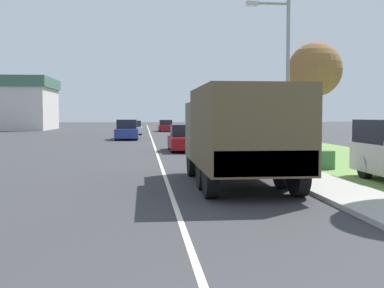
# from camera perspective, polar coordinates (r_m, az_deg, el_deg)

# --- Properties ---
(ground_plane) EXTENTS (180.00, 180.00, 0.00)m
(ground_plane) POSITION_cam_1_polar(r_m,az_deg,el_deg) (42.55, -4.81, 0.68)
(ground_plane) COLOR #38383A
(lane_centre_stripe) EXTENTS (0.12, 120.00, 0.00)m
(lane_centre_stripe) POSITION_cam_1_polar(r_m,az_deg,el_deg) (42.55, -4.81, 0.68)
(lane_centre_stripe) COLOR silver
(lane_centre_stripe) RESTS_ON ground
(sidewalk_right) EXTENTS (1.80, 120.00, 0.12)m
(sidewalk_right) POSITION_cam_1_polar(r_m,az_deg,el_deg) (42.86, 1.22, 0.79)
(sidewalk_right) COLOR #ADAAA3
(sidewalk_right) RESTS_ON ground
(grass_strip_right) EXTENTS (7.00, 120.00, 0.02)m
(grass_strip_right) POSITION_cam_1_polar(r_m,az_deg,el_deg) (43.61, 6.96, 0.75)
(grass_strip_right) COLOR #6B9347
(grass_strip_right) RESTS_ON ground
(military_truck) EXTENTS (2.58, 6.62, 2.85)m
(military_truck) POSITION_cam_1_polar(r_m,az_deg,el_deg) (14.15, 5.63, 1.56)
(military_truck) COLOR #545B3D
(military_truck) RESTS_ON ground
(car_nearest_ahead) EXTENTS (1.82, 4.32, 1.52)m
(car_nearest_ahead) POSITION_cam_1_polar(r_m,az_deg,el_deg) (27.74, -0.82, 0.59)
(car_nearest_ahead) COLOR maroon
(car_nearest_ahead) RESTS_ON ground
(car_second_ahead) EXTENTS (1.87, 4.67, 1.67)m
(car_second_ahead) POSITION_cam_1_polar(r_m,az_deg,el_deg) (40.86, -7.71, 1.59)
(car_second_ahead) COLOR navy
(car_second_ahead) RESTS_ON ground
(car_third_ahead) EXTENTS (1.75, 4.08, 1.46)m
(car_third_ahead) POSITION_cam_1_polar(r_m,az_deg,el_deg) (50.79, -6.94, 1.87)
(car_third_ahead) COLOR silver
(car_third_ahead) RESTS_ON ground
(car_fourth_ahead) EXTENTS (1.75, 4.88, 1.43)m
(car_fourth_ahead) POSITION_cam_1_polar(r_m,az_deg,el_deg) (60.17, -3.14, 2.13)
(car_fourth_ahead) COLOR maroon
(car_fourth_ahead) RESTS_ON ground
(lamp_post) EXTENTS (1.69, 0.24, 6.29)m
(lamp_post) POSITION_cam_1_polar(r_m,az_deg,el_deg) (18.74, 10.62, 9.03)
(lamp_post) COLOR gray
(lamp_post) RESTS_ON sidewalk_right
(tree_mid_right) EXTENTS (2.67, 2.67, 5.63)m
(tree_mid_right) POSITION_cam_1_polar(r_m,az_deg,el_deg) (24.81, 14.38, 8.46)
(tree_mid_right) COLOR brown
(tree_mid_right) RESTS_ON grass_strip_right
(utility_box) EXTENTS (0.55, 0.45, 0.70)m
(utility_box) POSITION_cam_1_polar(r_m,az_deg,el_deg) (19.02, 15.59, -1.83)
(utility_box) COLOR #3D7042
(utility_box) RESTS_ON grass_strip_right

